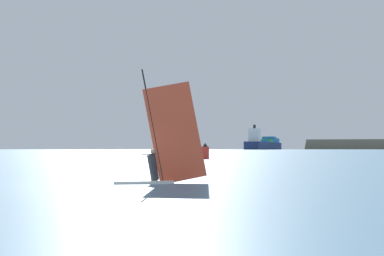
{
  "coord_description": "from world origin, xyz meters",
  "views": [
    {
      "loc": [
        7.04,
        -16.54,
        1.37
      ],
      "look_at": [
        0.18,
        15.94,
        2.86
      ],
      "focal_mm": 43.24,
      "sensor_mm": 36.0,
      "label": 1
    }
  ],
  "objects": [
    {
      "name": "ground_plane",
      "position": [
        0.0,
        0.0,
        0.0
      ],
      "size": [
        4000.0,
        4000.0,
        0.0
      ],
      "primitive_type": "plane",
      "color": "#476B84"
    },
    {
      "name": "windsurfer",
      "position": [
        2.13,
        1.09,
        1.28
      ],
      "size": [
        3.57,
        1.47,
        4.58
      ],
      "rotation": [
        0.0,
        0.0,
        3.46
      ],
      "color": "white",
      "rests_on": "ground_plane"
    },
    {
      "name": "cargo_ship",
      "position": [
        -33.81,
        774.08,
        9.37
      ],
      "size": [
        53.01,
        191.01,
        38.45
      ],
      "rotation": [
        0.0,
        0.0,
        1.41
      ],
      "color": "navy",
      "rests_on": "ground_plane"
    },
    {
      "name": "distant_headland",
      "position": [
        13.72,
        1236.16,
        10.69
      ],
      "size": [
        1027.59,
        486.94,
        21.38
      ],
      "primitive_type": "cube",
      "rotation": [
        0.0,
        0.0,
        -0.04
      ],
      "color": "#756B56",
      "rests_on": "ground_plane"
    },
    {
      "name": "channel_buoy",
      "position": [
        -3.98,
        44.23,
        0.96
      ],
      "size": [
        1.06,
        1.06,
        2.14
      ],
      "color": "red",
      "rests_on": "ground_plane"
    }
  ]
}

